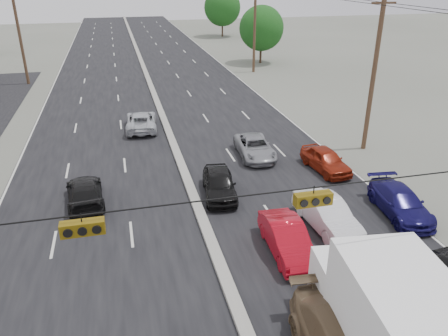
{
  "coord_description": "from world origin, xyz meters",
  "views": [
    {
      "loc": [
        -3.34,
        -9.51,
        11.13
      ],
      "look_at": [
        1.35,
        9.46,
        2.2
      ],
      "focal_mm": 35.0,
      "sensor_mm": 36.0,
      "label": 1
    }
  ],
  "objects": [
    {
      "name": "utility_pole_left_c",
      "position": [
        -12.5,
        40.0,
        5.11
      ],
      "size": [
        1.6,
        0.3,
        10.0
      ],
      "color": "#422D1E",
      "rests_on": "ground"
    },
    {
      "name": "tree_right_mid",
      "position": [
        15.0,
        45.0,
        4.34
      ],
      "size": [
        5.6,
        5.6,
        7.14
      ],
      "color": "#382619",
      "rests_on": "ground"
    },
    {
      "name": "tree_right_far",
      "position": [
        16.0,
        70.0,
        4.96
      ],
      "size": [
        6.4,
        6.4,
        8.16
      ],
      "color": "#382619",
      "rests_on": "ground"
    },
    {
      "name": "road_surface",
      "position": [
        0.0,
        30.0,
        0.0
      ],
      "size": [
        20.0,
        160.0,
        0.02
      ],
      "primitive_type": "cube",
      "color": "black",
      "rests_on": "ground"
    },
    {
      "name": "queue_car_b",
      "position": [
        5.53,
        6.37,
        0.72
      ],
      "size": [
        1.83,
        4.47,
        1.44
      ],
      "primitive_type": "imported",
      "rotation": [
        0.0,
        0.0,
        0.07
      ],
      "color": "white",
      "rests_on": "ground"
    },
    {
      "name": "queue_car_a",
      "position": [
        1.4,
        10.71,
        0.7
      ],
      "size": [
        2.16,
        4.28,
        1.4
      ],
      "primitive_type": "imported",
      "rotation": [
        0.0,
        0.0,
        -0.13
      ],
      "color": "black",
      "rests_on": "ground"
    },
    {
      "name": "queue_car_e",
      "position": [
        8.35,
        12.33,
        0.68
      ],
      "size": [
        2.02,
        4.15,
        1.36
      ],
      "primitive_type": "imported",
      "rotation": [
        0.0,
        0.0,
        0.11
      ],
      "color": "maroon",
      "rests_on": "ground"
    },
    {
      "name": "traffic_signals",
      "position": [
        1.4,
        0.0,
        5.49
      ],
      "size": [
        25.0,
        0.3,
        0.54
      ],
      "color": "black",
      "rests_on": "ground"
    },
    {
      "name": "queue_car_c",
      "position": [
        4.88,
        15.42,
        0.63
      ],
      "size": [
        2.35,
        4.63,
        1.25
      ],
      "primitive_type": "imported",
      "rotation": [
        0.0,
        0.0,
        -0.06
      ],
      "color": "gray",
      "rests_on": "ground"
    },
    {
      "name": "oncoming_near",
      "position": [
        -5.53,
        11.51,
        0.64
      ],
      "size": [
        2.15,
        4.52,
        1.27
      ],
      "primitive_type": "imported",
      "rotation": [
        0.0,
        0.0,
        3.23
      ],
      "color": "black",
      "rests_on": "ground"
    },
    {
      "name": "red_sedan",
      "position": [
        3.0,
        4.98,
        0.69
      ],
      "size": [
        1.61,
        4.23,
        1.38
      ],
      "primitive_type": "imported",
      "rotation": [
        0.0,
        0.0,
        -0.04
      ],
      "color": "#B30B19",
      "rests_on": "ground"
    },
    {
      "name": "center_median",
      "position": [
        0.0,
        30.0,
        0.1
      ],
      "size": [
        0.5,
        160.0,
        0.2
      ],
      "primitive_type": "cube",
      "color": "gray",
      "rests_on": "ground"
    },
    {
      "name": "queue_car_d",
      "position": [
        9.6,
        6.66,
        0.66
      ],
      "size": [
        2.34,
        4.71,
        1.32
      ],
      "primitive_type": "imported",
      "rotation": [
        0.0,
        0.0,
        -0.11
      ],
      "color": "#140F4F",
      "rests_on": "ground"
    },
    {
      "name": "utility_pole_right_c",
      "position": [
        12.5,
        40.0,
        5.11
      ],
      "size": [
        1.6,
        0.3,
        10.0
      ],
      "color": "#422D1E",
      "rests_on": "ground"
    },
    {
      "name": "oncoming_far",
      "position": [
        -1.88,
        22.53,
        0.66
      ],
      "size": [
        2.54,
        4.92,
        1.33
      ],
      "primitive_type": "imported",
      "rotation": [
        0.0,
        0.0,
        3.07
      ],
      "color": "silver",
      "rests_on": "ground"
    },
    {
      "name": "box_truck",
      "position": [
        3.5,
        -1.71,
        1.93
      ],
      "size": [
        3.45,
        7.68,
        3.77
      ],
      "rotation": [
        0.0,
        0.0,
        -0.12
      ],
      "color": "black",
      "rests_on": "ground"
    },
    {
      "name": "utility_pole_right_b",
      "position": [
        12.5,
        15.0,
        5.11
      ],
      "size": [
        1.6,
        0.3,
        10.0
      ],
      "color": "#422D1E",
      "rests_on": "ground"
    }
  ]
}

